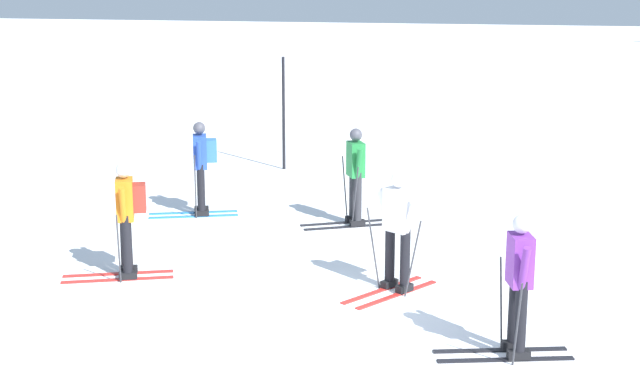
% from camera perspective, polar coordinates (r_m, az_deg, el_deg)
% --- Properties ---
extents(ground_plane, '(120.00, 120.00, 0.00)m').
position_cam_1_polar(ground_plane, '(12.28, -0.76, -7.88)').
color(ground_plane, white).
extents(far_snow_ridge, '(80.00, 7.66, 2.07)m').
position_cam_1_polar(far_snow_ridge, '(32.78, 7.07, 7.46)').
color(far_snow_ridge, white).
rests_on(far_snow_ridge, ground).
extents(skier_orange, '(1.63, 0.95, 1.71)m').
position_cam_1_polar(skier_orange, '(14.04, -11.44, -1.28)').
color(skier_orange, red).
rests_on(skier_orange, ground).
extents(skier_green, '(1.60, 1.02, 1.71)m').
position_cam_1_polar(skier_green, '(16.54, 2.10, 1.10)').
color(skier_green, black).
rests_on(skier_green, ground).
extents(skier_purple, '(1.64, 0.98, 1.71)m').
position_cam_1_polar(skier_purple, '(11.26, 11.74, -5.23)').
color(skier_purple, black).
rests_on(skier_purple, ground).
extents(skier_white, '(1.21, 1.53, 1.71)m').
position_cam_1_polar(skier_white, '(13.24, 4.74, -1.95)').
color(skier_white, red).
rests_on(skier_white, ground).
extents(skier_blue, '(1.63, 0.96, 1.71)m').
position_cam_1_polar(skier_blue, '(17.31, -7.09, 1.70)').
color(skier_blue, '#237AC6').
rests_on(skier_blue, ground).
extents(trail_marker_pole, '(0.07, 0.07, 2.48)m').
position_cam_1_polar(trail_marker_pole, '(21.01, -2.19, 4.70)').
color(trail_marker_pole, black).
rests_on(trail_marker_pole, ground).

